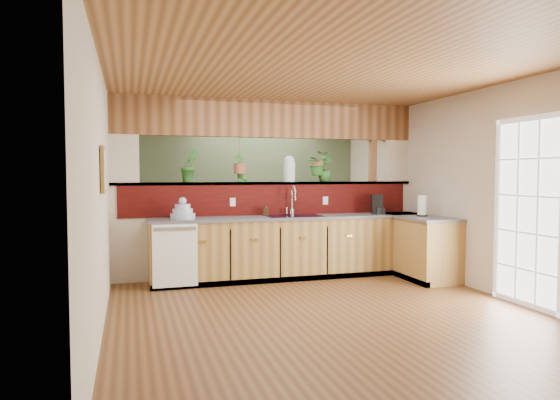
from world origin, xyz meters
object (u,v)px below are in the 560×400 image
object	(u,v)px
paper_towel	(422,206)
glass_jar	(289,169)
soap_dispenser	(266,210)
coffee_maker	(377,205)
shelving_console	(222,228)
faucet	(293,199)
dish_stack	(183,212)

from	to	relation	value
paper_towel	glass_jar	xyz separation A→B (m)	(-1.71, 0.95, 0.54)
soap_dispenser	glass_jar	xyz separation A→B (m)	(0.43, 0.21, 0.60)
coffee_maker	paper_towel	world-z (taller)	paper_towel
glass_jar	shelving_console	xyz separation A→B (m)	(-0.69, 1.90, -1.09)
faucet	glass_jar	size ratio (longest dim) A/B	1.11
faucet	paper_towel	world-z (taller)	faucet
paper_towel	glass_jar	distance (m)	2.03
dish_stack	paper_towel	xyz separation A→B (m)	(3.35, -0.58, 0.06)
dish_stack	soap_dispenser	size ratio (longest dim) A/B	1.92
paper_towel	faucet	bearing A→B (deg)	156.91
paper_towel	shelving_console	distance (m)	3.77
soap_dispenser	paper_towel	size ratio (longest dim) A/B	0.54
faucet	soap_dispenser	xyz separation A→B (m)	(-0.41, 0.01, -0.15)
faucet	paper_towel	xyz separation A→B (m)	(1.72, -0.74, -0.09)
coffee_maker	glass_jar	distance (m)	1.45
faucet	glass_jar	bearing A→B (deg)	84.85
soap_dispenser	paper_towel	bearing A→B (deg)	-19.18
dish_stack	paper_towel	bearing A→B (deg)	-9.84
faucet	soap_dispenser	distance (m)	0.44
paper_towel	coffee_maker	bearing A→B (deg)	126.41
dish_stack	faucet	bearing A→B (deg)	5.43
glass_jar	soap_dispenser	bearing A→B (deg)	-154.28
dish_stack	soap_dispenser	bearing A→B (deg)	7.65
paper_towel	glass_jar	size ratio (longest dim) A/B	0.82
shelving_console	dish_stack	bearing A→B (deg)	-108.39
coffee_maker	soap_dispenser	bearing A→B (deg)	-163.52
dish_stack	shelving_console	distance (m)	2.51
paper_towel	glass_jar	world-z (taller)	glass_jar
soap_dispenser	glass_jar	size ratio (longest dim) A/B	0.44
glass_jar	shelving_console	world-z (taller)	glass_jar
faucet	glass_jar	distance (m)	0.50
dish_stack	shelving_console	xyz separation A→B (m)	(0.95, 2.27, -0.49)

